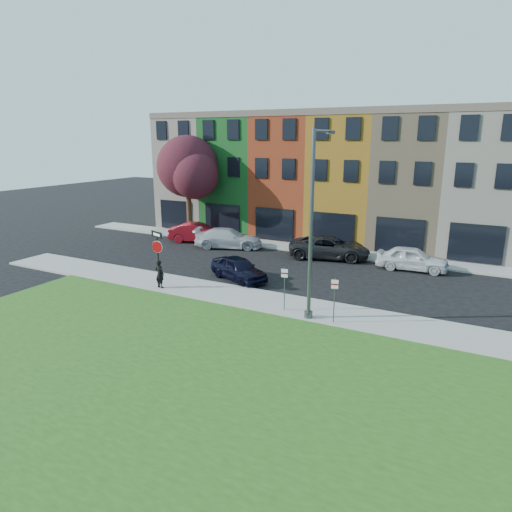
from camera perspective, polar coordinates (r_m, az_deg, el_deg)
The scene contains 16 objects.
ground at distance 21.93m, azimuth -4.26°, elevation -7.93°, with size 120.00×120.00×0.00m, color black.
sidewalk_near at distance 23.50m, azimuth 3.81°, elevation -6.19°, with size 40.00×3.00×0.12m, color gray.
sidewalk_far at distance 35.95m, azimuth 4.35°, elevation 1.17°, with size 40.00×2.40×0.12m, color gray.
grass_park at distance 14.18m, azimuth 11.66°, elevation -21.75°, with size 40.00×16.00×0.10m, color #214B15.
rowhouse_block at distance 40.70m, azimuth 8.68°, elevation 9.65°, with size 30.00×10.12×10.00m.
stop_sign at distance 25.87m, azimuth -12.22°, elevation 0.95°, with size 1.00×0.39×3.26m.
man at distance 26.31m, azimuth -11.95°, elevation -2.21°, with size 0.61×0.43×1.60m, color black.
sedan_near at distance 27.56m, azimuth -2.19°, elevation -1.58°, with size 4.51×3.26×1.43m, color black.
parked_car_red at distance 38.00m, azimuth -7.26°, elevation 2.94°, with size 5.02×3.32×1.56m, color maroon.
parked_car_silver at distance 35.67m, azimuth -3.48°, elevation 2.23°, with size 5.65×3.84×1.52m, color silver.
parked_car_dark at distance 32.91m, azimuth 9.16°, elevation 1.06°, with size 6.13×3.85×1.58m, color black.
parked_car_white at distance 31.29m, azimuth 18.94°, elevation -0.30°, with size 4.61×2.11×1.53m, color silver.
street_lamp at distance 20.89m, azimuth 7.10°, elevation 3.71°, with size 0.40×2.58×8.65m.
parking_sign_a at distance 22.30m, azimuth 3.58°, elevation -3.43°, with size 0.32×0.11×2.21m.
parking_sign_b at distance 21.09m, azimuth 9.78°, elevation -4.79°, with size 0.32×0.12×2.15m.
tree_purple at distance 39.82m, azimuth -8.39°, elevation 10.82°, with size 6.24×5.46×8.48m.
Camera 1 is at (10.85, -17.11, 8.39)m, focal length 32.00 mm.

